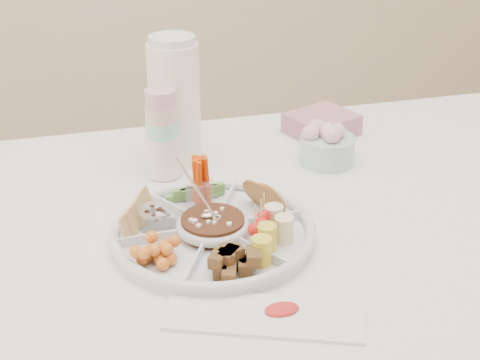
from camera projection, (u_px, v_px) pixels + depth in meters
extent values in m
cube|color=white|center=(297.00, 347.00, 1.55)|extent=(1.52, 1.02, 0.76)
cylinder|color=white|center=(213.00, 229.00, 1.25)|extent=(0.39, 0.39, 0.04)
cylinder|color=black|center=(213.00, 225.00, 1.25)|extent=(0.12, 0.12, 0.04)
cylinder|color=#9FBF9A|center=(162.00, 133.00, 1.46)|extent=(0.09, 0.09, 0.21)
cylinder|color=white|center=(175.00, 100.00, 1.51)|extent=(0.13, 0.13, 0.30)
cylinder|color=#9ABBA8|center=(328.00, 144.00, 1.54)|extent=(0.15, 0.15, 0.10)
cube|color=#C0778A|center=(322.00, 124.00, 1.71)|extent=(0.20, 0.18, 0.05)
cube|color=silver|center=(264.00, 315.00, 1.06)|extent=(0.33, 0.21, 0.01)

